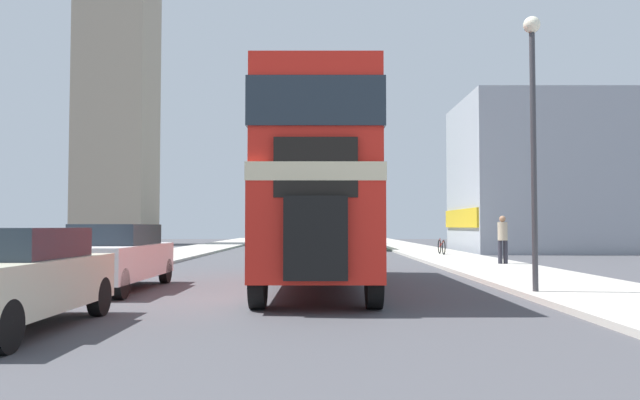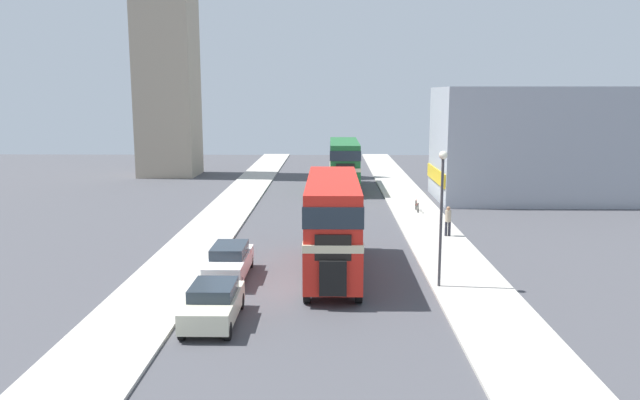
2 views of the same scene
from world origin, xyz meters
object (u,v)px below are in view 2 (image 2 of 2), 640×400
at_px(car_parked_mid, 229,261).
at_px(bicycle_on_pavement, 417,206).
at_px(bus_distant, 344,161).
at_px(car_parked_near, 213,303).
at_px(pedestrian_walking, 448,219).
at_px(street_lamp, 442,199).
at_px(double_decker_bus, 333,218).

xyz_separation_m(car_parked_mid, bicycle_on_pavement, (10.74, 16.02, -0.31)).
bearing_deg(bus_distant, car_parked_mid, -102.11).
xyz_separation_m(car_parked_near, pedestrian_walking, (11.16, 13.94, 0.35)).
relative_size(pedestrian_walking, street_lamp, 0.30).
height_order(pedestrian_walking, street_lamp, street_lamp).
relative_size(bus_distant, bicycle_on_pavement, 5.99).
relative_size(double_decker_bus, bus_distant, 0.96).
xyz_separation_m(pedestrian_walking, bicycle_on_pavement, (-0.73, 7.75, -0.63)).
height_order(car_parked_near, pedestrian_walking, pedestrian_walking).
relative_size(car_parked_near, car_parked_mid, 0.88).
xyz_separation_m(bicycle_on_pavement, street_lamp, (-1.42, -17.41, 3.47)).
bearing_deg(bicycle_on_pavement, bus_distant, 114.17).
relative_size(double_decker_bus, street_lamp, 1.73).
bearing_deg(car_parked_near, double_decker_bus, 55.85).
distance_m(double_decker_bus, pedestrian_walking, 10.19).
bearing_deg(double_decker_bus, street_lamp, -25.59).
distance_m(car_parked_mid, pedestrian_walking, 14.15).
height_order(car_parked_near, street_lamp, street_lamp).
bearing_deg(bus_distant, bicycle_on_pavement, -65.83).
xyz_separation_m(double_decker_bus, pedestrian_walking, (6.76, 7.46, -1.54)).
height_order(double_decker_bus, bicycle_on_pavement, double_decker_bus).
bearing_deg(double_decker_bus, pedestrian_walking, 47.81).
distance_m(bus_distant, street_lamp, 28.68).
distance_m(car_parked_near, pedestrian_walking, 17.86).
bearing_deg(car_parked_mid, pedestrian_walking, 35.81).
bearing_deg(double_decker_bus, bicycle_on_pavement, 68.37).
distance_m(bus_distant, pedestrian_walking, 19.65).
height_order(double_decker_bus, pedestrian_walking, double_decker_bus).
bearing_deg(bus_distant, pedestrian_walking, -73.17).
distance_m(bus_distant, car_parked_mid, 27.70).
xyz_separation_m(car_parked_near, car_parked_mid, (-0.32, 5.66, 0.03)).
bearing_deg(bus_distant, double_decker_bus, -92.38).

